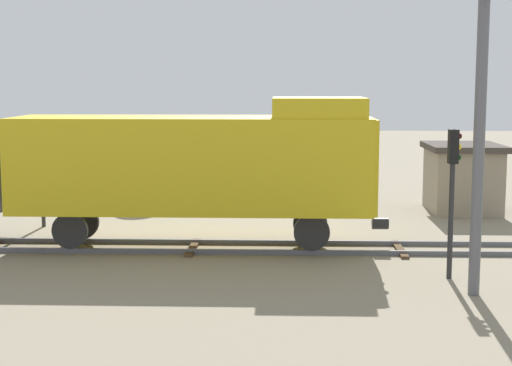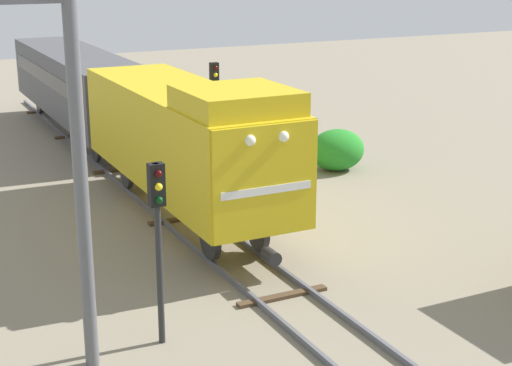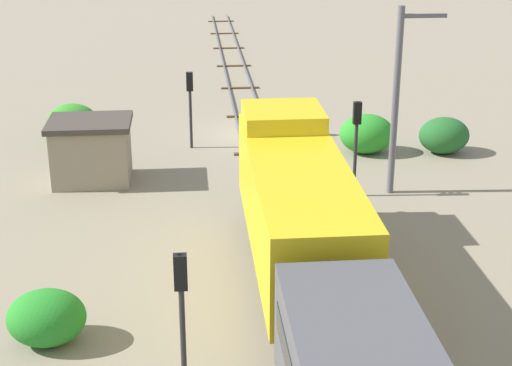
{
  "view_description": "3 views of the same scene",
  "coord_description": "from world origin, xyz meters",
  "px_view_note": "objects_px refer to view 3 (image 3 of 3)",
  "views": [
    {
      "loc": [
        -24.09,
        13.34,
        5.29
      ],
      "look_at": [
        -0.63,
        14.19,
        2.2
      ],
      "focal_mm": 55.0,
      "sensor_mm": 36.0,
      "label": 1
    },
    {
      "loc": [
        -8.38,
        -5.68,
        8.11
      ],
      "look_at": [
        0.63,
        12.46,
        2.12
      ],
      "focal_mm": 55.0,
      "sensor_mm": 36.0,
      "label": 2
    },
    {
      "loc": [
        3.29,
        38.53,
        12.05
      ],
      "look_at": [
        0.9,
        11.73,
        1.79
      ],
      "focal_mm": 55.0,
      "sensor_mm": 36.0,
      "label": 3
    }
  ],
  "objects_px": {
    "traffic_signal_mid": "(356,131)",
    "catenary_mast": "(397,97)",
    "traffic_signal_far": "(182,301)",
    "traffic_signal_near": "(190,95)",
    "relay_hut": "(91,150)",
    "worker_near_track": "(301,117)",
    "locomotive": "(297,201)"
  },
  "relations": [
    {
      "from": "traffic_signal_near",
      "to": "traffic_signal_far",
      "type": "xyz_separation_m",
      "value": [
        0.4,
        20.13,
        0.18
      ]
    },
    {
      "from": "traffic_signal_far",
      "to": "traffic_signal_near",
      "type": "bearing_deg",
      "value": -91.14
    },
    {
      "from": "traffic_signal_near",
      "to": "relay_hut",
      "type": "xyz_separation_m",
      "value": [
        4.3,
        4.23,
        -1.24
      ]
    },
    {
      "from": "locomotive",
      "to": "worker_near_track",
      "type": "relative_size",
      "value": 6.82
    },
    {
      "from": "catenary_mast",
      "to": "traffic_signal_far",
      "type": "bearing_deg",
      "value": 57.16
    },
    {
      "from": "locomotive",
      "to": "traffic_signal_near",
      "type": "bearing_deg",
      "value": -77.16
    },
    {
      "from": "catenary_mast",
      "to": "relay_hut",
      "type": "relative_size",
      "value": 2.2
    },
    {
      "from": "traffic_signal_mid",
      "to": "traffic_signal_far",
      "type": "height_order",
      "value": "traffic_signal_far"
    },
    {
      "from": "traffic_signal_near",
      "to": "relay_hut",
      "type": "relative_size",
      "value": 1.07
    },
    {
      "from": "locomotive",
      "to": "traffic_signal_mid",
      "type": "bearing_deg",
      "value": -115.68
    },
    {
      "from": "locomotive",
      "to": "worker_near_track",
      "type": "bearing_deg",
      "value": -98.78
    },
    {
      "from": "locomotive",
      "to": "traffic_signal_far",
      "type": "relative_size",
      "value": 2.88
    },
    {
      "from": "traffic_signal_far",
      "to": "worker_near_track",
      "type": "xyz_separation_m",
      "value": [
        -6.0,
        -21.63,
        -1.81
      ]
    },
    {
      "from": "locomotive",
      "to": "traffic_signal_far",
      "type": "height_order",
      "value": "locomotive"
    },
    {
      "from": "locomotive",
      "to": "traffic_signal_mid",
      "type": "xyz_separation_m",
      "value": [
        -3.4,
        -7.07,
        0.02
      ]
    },
    {
      "from": "worker_near_track",
      "to": "catenary_mast",
      "type": "bearing_deg",
      "value": -24.39
    },
    {
      "from": "locomotive",
      "to": "catenary_mast",
      "type": "distance_m",
      "value": 9.01
    },
    {
      "from": "locomotive",
      "to": "catenary_mast",
      "type": "bearing_deg",
      "value": -124.63
    },
    {
      "from": "relay_hut",
      "to": "catenary_mast",
      "type": "bearing_deg",
      "value": 168.83
    },
    {
      "from": "locomotive",
      "to": "traffic_signal_near",
      "type": "height_order",
      "value": "locomotive"
    },
    {
      "from": "traffic_signal_far",
      "to": "traffic_signal_mid",
      "type": "bearing_deg",
      "value": -118.01
    },
    {
      "from": "traffic_signal_near",
      "to": "traffic_signal_mid",
      "type": "distance_m",
      "value": 9.6
    },
    {
      "from": "locomotive",
      "to": "relay_hut",
      "type": "xyz_separation_m",
      "value": [
        7.5,
        -9.81,
        -1.38
      ]
    },
    {
      "from": "traffic_signal_mid",
      "to": "worker_near_track",
      "type": "xyz_separation_m",
      "value": [
        1.0,
        -8.47,
        -1.8
      ]
    },
    {
      "from": "traffic_signal_near",
      "to": "relay_hut",
      "type": "distance_m",
      "value": 6.15
    },
    {
      "from": "worker_near_track",
      "to": "relay_hut",
      "type": "distance_m",
      "value": 11.44
    },
    {
      "from": "traffic_signal_mid",
      "to": "catenary_mast",
      "type": "bearing_deg",
      "value": -171.06
    },
    {
      "from": "catenary_mast",
      "to": "traffic_signal_near",
      "type": "bearing_deg",
      "value": -39.06
    },
    {
      "from": "worker_near_track",
      "to": "traffic_signal_mid",
      "type": "bearing_deg",
      "value": -35.63
    },
    {
      "from": "traffic_signal_mid",
      "to": "catenary_mast",
      "type": "height_order",
      "value": "catenary_mast"
    },
    {
      "from": "traffic_signal_near",
      "to": "locomotive",
      "type": "bearing_deg",
      "value": 102.84
    },
    {
      "from": "traffic_signal_mid",
      "to": "locomotive",
      "type": "bearing_deg",
      "value": 64.32
    }
  ]
}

